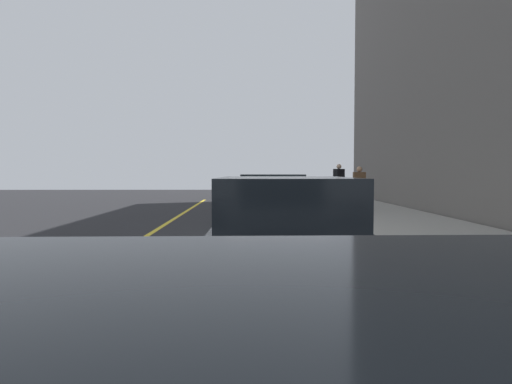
{
  "coord_description": "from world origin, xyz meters",
  "views": [
    {
      "loc": [
        -11.24,
        0.66,
        1.58
      ],
      "look_at": [
        1.55,
        0.49,
        1.0
      ],
      "focal_mm": 31.56,
      "sensor_mm": 36.0,
      "label": 1
    }
  ],
  "objects_px": {
    "parked_car_charcoal": "(284,236)",
    "pedestrian_black_coat": "(339,181)",
    "parked_car_green": "(270,202)",
    "pedestrian_brown_coat": "(359,186)"
  },
  "relations": [
    {
      "from": "parked_car_charcoal",
      "to": "parked_car_green",
      "type": "height_order",
      "value": "same"
    },
    {
      "from": "parked_car_charcoal",
      "to": "pedestrian_black_coat",
      "type": "distance_m",
      "value": 16.41
    },
    {
      "from": "pedestrian_brown_coat",
      "to": "pedestrian_black_coat",
      "type": "xyz_separation_m",
      "value": [
        4.61,
        -0.14,
        0.09
      ]
    },
    {
      "from": "pedestrian_black_coat",
      "to": "parked_car_green",
      "type": "bearing_deg",
      "value": 158.52
    },
    {
      "from": "parked_car_charcoal",
      "to": "pedestrian_brown_coat",
      "type": "bearing_deg",
      "value": -18.19
    },
    {
      "from": "parked_car_charcoal",
      "to": "pedestrian_brown_coat",
      "type": "xyz_separation_m",
      "value": [
        11.33,
        -3.72,
        0.26
      ]
    },
    {
      "from": "parked_car_green",
      "to": "pedestrian_black_coat",
      "type": "distance_m",
      "value": 10.26
    },
    {
      "from": "pedestrian_brown_coat",
      "to": "pedestrian_black_coat",
      "type": "distance_m",
      "value": 4.61
    },
    {
      "from": "parked_car_charcoal",
      "to": "pedestrian_brown_coat",
      "type": "height_order",
      "value": "pedestrian_brown_coat"
    },
    {
      "from": "pedestrian_brown_coat",
      "to": "parked_car_charcoal",
      "type": "bearing_deg",
      "value": 161.81
    }
  ]
}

